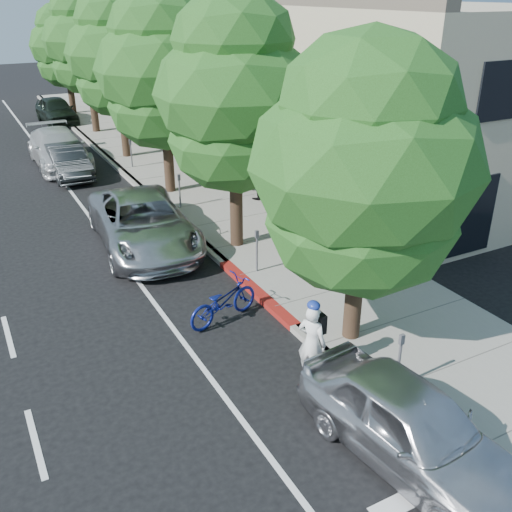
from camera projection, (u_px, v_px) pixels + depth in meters
ground at (275, 311)px, 14.66m from camera, size 120.00×120.00×0.00m
sidewalk at (223, 201)px, 21.99m from camera, size 4.60×56.00×0.15m
curb at (167, 211)px, 21.01m from camera, size 0.30×56.00×0.15m
curb_red_segment at (256, 292)px, 15.43m from camera, size 0.32×4.00×0.15m
storefront_building at (264, 69)px, 31.63m from camera, size 10.00×36.00×7.00m
street_tree_0 at (364, 169)px, 11.68m from camera, size 4.88×4.88×6.98m
street_tree_1 at (235, 97)px, 16.22m from camera, size 4.65×4.65×7.66m
street_tree_2 at (163, 72)px, 21.00m from camera, size 5.02×5.02×7.79m
street_tree_3 at (117, 55)px, 25.76m from camera, size 4.67×4.67×7.75m
street_tree_4 at (86, 42)px, 30.48m from camera, size 4.57×4.57×7.93m
street_tree_5 at (65, 47)px, 35.57m from camera, size 4.30×4.30×6.90m
cyclist at (312, 343)px, 11.81m from camera, size 0.67×0.76×1.74m
bicycle at (223, 301)px, 14.04m from camera, size 2.18×1.24×1.08m
silver_suv at (143, 223)px, 17.99m from camera, size 3.24×6.16×1.65m
dark_sedan at (67, 161)px, 24.90m from camera, size 1.46×4.15×1.37m
white_pickup at (59, 149)px, 26.38m from camera, size 2.30×5.60×1.62m
dark_suv_far at (56, 110)px, 34.84m from camera, size 2.08×4.66×1.56m
near_car_a at (410, 425)px, 9.74m from camera, size 2.31×4.65×1.52m
pedestrian at (258, 176)px, 21.69m from camera, size 0.90×0.71×1.83m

